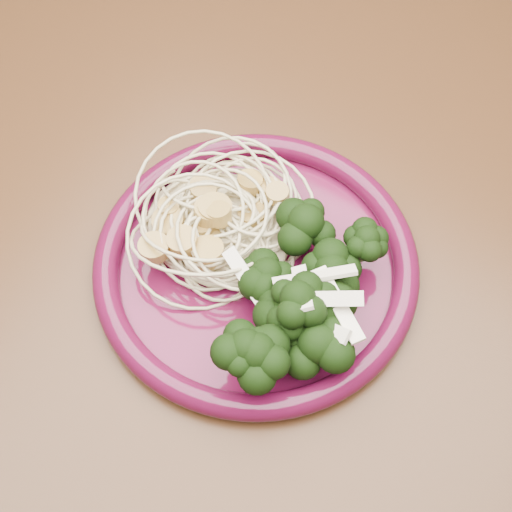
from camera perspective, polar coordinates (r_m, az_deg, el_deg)
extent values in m
plane|color=brown|center=(1.26, -2.78, -16.26)|extent=(3.50, 3.50, 0.00)
cube|color=#472814|center=(0.58, -5.78, 2.15)|extent=(1.20, 0.80, 0.04)
cylinder|color=#472814|center=(1.29, -15.36, 15.22)|extent=(0.06, 0.06, 0.71)
cylinder|color=#500C2A|center=(0.53, 0.00, -0.96)|extent=(0.29, 0.29, 0.01)
torus|color=#500A28|center=(0.53, 0.00, -0.53)|extent=(0.30, 0.30, 0.02)
ellipsoid|color=beige|center=(0.54, -3.01, 2.78)|extent=(0.14, 0.13, 0.03)
ellipsoid|color=black|center=(0.49, 4.02, -3.20)|extent=(0.12, 0.16, 0.05)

